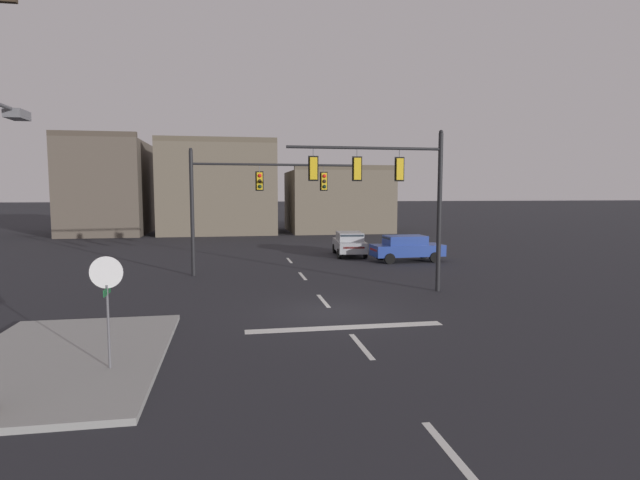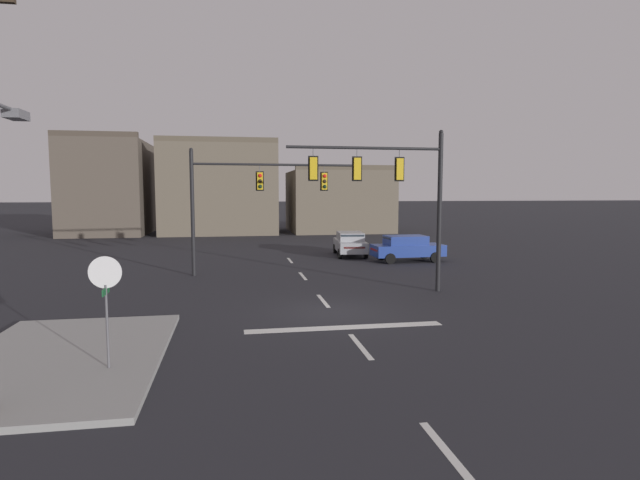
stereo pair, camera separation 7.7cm
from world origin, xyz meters
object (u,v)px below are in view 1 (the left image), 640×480
Objects in this scene: stop_sign at (107,285)px; car_lot_nearside at (349,243)px; signal_mast_near_side at (393,184)px; signal_mast_far_side at (246,191)px; car_lot_middle at (407,248)px.

car_lot_nearside is at bearing 62.68° from stop_sign.
car_lot_nearside is (1.09, 12.53, -3.80)m from signal_mast_near_side.
signal_mast_far_side is 3.21× the size of stop_sign.
signal_mast_near_side is 10.76m from car_lot_middle.
signal_mast_far_side reaches higher than stop_sign.
car_lot_middle is (3.97, 9.25, -3.80)m from signal_mast_near_side.
stop_sign is at bearing -104.41° from signal_mast_far_side.
stop_sign reaches higher than car_lot_nearside.
signal_mast_near_side is at bearing -45.79° from signal_mast_far_side.
stop_sign reaches higher than car_lot_middle.
signal_mast_far_side is 10.98m from car_lot_middle.
car_lot_middle is (13.59, 17.45, -1.29)m from stop_sign.
signal_mast_far_side is 1.98× the size of car_lot_nearside.
signal_mast_far_side is at bearing 75.59° from stop_sign.
signal_mast_near_side reaches higher than car_lot_nearside.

